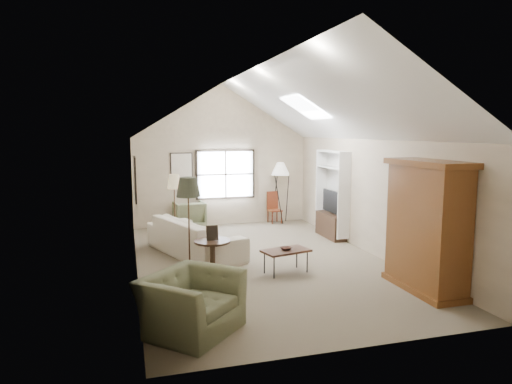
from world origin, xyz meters
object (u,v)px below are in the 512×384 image
object	(u,v)px
armchair_far	(189,215)
side_chair	(275,207)
armchair_near	(191,303)
side_table	(213,258)
sofa	(195,236)
coffee_table	(286,261)
armoire	(427,226)

from	to	relation	value
armchair_far	side_chair	size ratio (longest dim) A/B	0.90
armchair_near	side_table	distance (m)	2.40
sofa	coffee_table	bearing A→B (deg)	-162.02
side_table	side_chair	distance (m)	5.10
armoire	side_table	bearing A→B (deg)	152.34
armchair_far	side_chair	xyz separation A→B (m)	(2.51, 0.00, 0.09)
armchair_near	side_chair	bearing A→B (deg)	17.68
armoire	armchair_near	distance (m)	4.13
sofa	side_chair	size ratio (longest dim) A/B	2.91
coffee_table	side_table	distance (m)	1.39
armoire	armchair_far	xyz separation A→B (m)	(-3.18, 6.10, -0.72)
armchair_far	armoire	bearing A→B (deg)	111.90
armoire	coffee_table	distance (m)	2.62
coffee_table	side_table	xyz separation A→B (m)	(-1.37, 0.22, 0.11)
armoire	side_table	size ratio (longest dim) A/B	3.26
coffee_table	side_chair	xyz separation A→B (m)	(1.28, 4.58, 0.24)
coffee_table	side_table	bearing A→B (deg)	170.81
armoire	sofa	bearing A→B (deg)	135.69
side_table	sofa	bearing A→B (deg)	93.58
armoire	armchair_far	world-z (taller)	armoire
armchair_near	side_table	size ratio (longest dim) A/B	1.80
armchair_far	side_table	bearing A→B (deg)	82.48
sofa	coffee_table	xyz separation A→B (m)	(1.47, -1.82, -0.17)
side_table	side_chair	world-z (taller)	side_chair
armchair_near	armchair_far	distance (m)	6.70
armoire	side_table	xyz separation A→B (m)	(-3.32, 1.74, -0.76)
side_chair	armchair_far	bearing A→B (deg)	172.36
armchair_near	side_chair	xyz separation A→B (m)	(3.36, 6.64, 0.07)
coffee_table	armchair_far	bearing A→B (deg)	104.97
side_chair	sofa	bearing A→B (deg)	-142.56
sofa	coffee_table	distance (m)	2.35
armoire	coffee_table	bearing A→B (deg)	142.10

